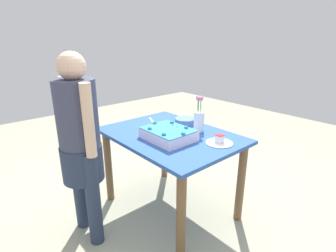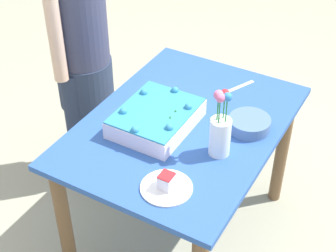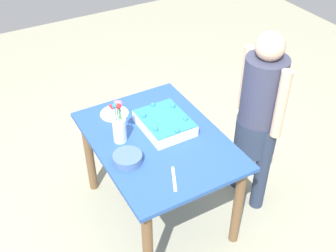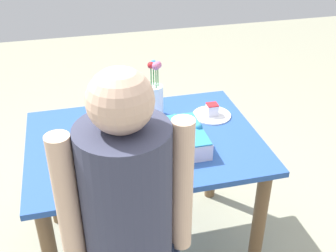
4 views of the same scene
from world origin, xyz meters
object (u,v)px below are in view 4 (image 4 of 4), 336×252
Objects in this scene: fruit_bowl at (114,111)px; person_standing at (129,237)px; serving_plate_with_slice at (212,113)px; flower_vase at (155,96)px; cake_knife at (63,139)px; sheet_cake at (164,140)px.

person_standing is (-0.08, -1.02, 0.05)m from fruit_bowl.
flower_vase is (-0.31, 0.09, 0.10)m from serving_plate_with_slice.
fruit_bowl is 0.13× the size of person_standing.
serving_plate_with_slice is at bearing 28.69° from cake_knife.
sheet_cake is 0.69m from person_standing.
fruit_bowl is at bearing 116.67° from sheet_cake.
flower_vase reaches higher than serving_plate_with_slice.
cake_knife is 1.12× the size of fruit_bowl.
person_standing reaches higher than cake_knife.
cake_knife is at bearing -165.31° from flower_vase.
serving_plate_with_slice is 1.08m from person_standing.
fruit_bowl is at bearing 167.66° from flower_vase.
flower_vase is at bearing -12.34° from fruit_bowl.
flower_vase is (0.03, 0.34, 0.07)m from sheet_cake.
flower_vase is 0.25m from fruit_bowl.
cake_knife is 0.67× the size of flower_vase.
flower_vase is 1.02m from person_standing.
flower_vase is at bearing 84.77° from sheet_cake.
sheet_cake is 2.05× the size of fruit_bowl.
sheet_cake is at bearing -23.61° from person_standing.
sheet_cake is 0.43m from fruit_bowl.
person_standing is at bearing -94.67° from fruit_bowl.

